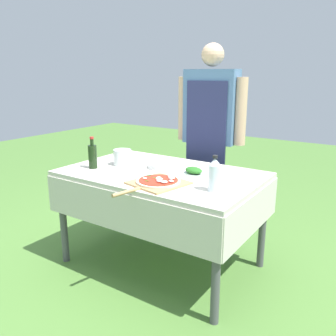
{
  "coord_description": "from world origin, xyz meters",
  "views": [
    {
      "loc": [
        1.48,
        -2.12,
        1.5
      ],
      "look_at": [
        0.06,
        0.0,
        0.81
      ],
      "focal_mm": 38.0,
      "sensor_mm": 36.0,
      "label": 1
    }
  ],
  "objects_px": {
    "prep_table": "(161,184)",
    "pizza_on_peel": "(158,182)",
    "oil_bottle": "(93,156)",
    "water_bottle": "(215,174)",
    "mixing_tub": "(122,157)",
    "herb_container": "(194,171)",
    "person_cook": "(210,125)",
    "plate_stack": "(165,165)"
  },
  "relations": [
    {
      "from": "herb_container",
      "to": "mixing_tub",
      "type": "relative_size",
      "value": 1.4
    },
    {
      "from": "oil_bottle",
      "to": "plate_stack",
      "type": "xyz_separation_m",
      "value": [
        0.46,
        0.33,
        -0.08
      ]
    },
    {
      "from": "pizza_on_peel",
      "to": "oil_bottle",
      "type": "relative_size",
      "value": 2.28
    },
    {
      "from": "herb_container",
      "to": "plate_stack",
      "type": "height_order",
      "value": "herb_container"
    },
    {
      "from": "prep_table",
      "to": "water_bottle",
      "type": "relative_size",
      "value": 6.41
    },
    {
      "from": "pizza_on_peel",
      "to": "herb_container",
      "type": "distance_m",
      "value": 0.36
    },
    {
      "from": "water_bottle",
      "to": "herb_container",
      "type": "xyz_separation_m",
      "value": [
        -0.3,
        0.26,
        -0.08
      ]
    },
    {
      "from": "mixing_tub",
      "to": "herb_container",
      "type": "bearing_deg",
      "value": 8.12
    },
    {
      "from": "water_bottle",
      "to": "herb_container",
      "type": "height_order",
      "value": "water_bottle"
    },
    {
      "from": "oil_bottle",
      "to": "mixing_tub",
      "type": "distance_m",
      "value": 0.24
    },
    {
      "from": "person_cook",
      "to": "oil_bottle",
      "type": "height_order",
      "value": "person_cook"
    },
    {
      "from": "person_cook",
      "to": "mixing_tub",
      "type": "height_order",
      "value": "person_cook"
    },
    {
      "from": "mixing_tub",
      "to": "plate_stack",
      "type": "height_order",
      "value": "mixing_tub"
    },
    {
      "from": "oil_bottle",
      "to": "herb_container",
      "type": "height_order",
      "value": "oil_bottle"
    },
    {
      "from": "prep_table",
      "to": "person_cook",
      "type": "bearing_deg",
      "value": 89.27
    },
    {
      "from": "person_cook",
      "to": "plate_stack",
      "type": "height_order",
      "value": "person_cook"
    },
    {
      "from": "prep_table",
      "to": "person_cook",
      "type": "height_order",
      "value": "person_cook"
    },
    {
      "from": "pizza_on_peel",
      "to": "mixing_tub",
      "type": "relative_size",
      "value": 3.97
    },
    {
      "from": "person_cook",
      "to": "herb_container",
      "type": "height_order",
      "value": "person_cook"
    },
    {
      "from": "person_cook",
      "to": "water_bottle",
      "type": "distance_m",
      "value": 1.09
    },
    {
      "from": "prep_table",
      "to": "mixing_tub",
      "type": "height_order",
      "value": "mixing_tub"
    },
    {
      "from": "plate_stack",
      "to": "herb_container",
      "type": "bearing_deg",
      "value": -6.9
    },
    {
      "from": "oil_bottle",
      "to": "herb_container",
      "type": "distance_m",
      "value": 0.8
    },
    {
      "from": "prep_table",
      "to": "water_bottle",
      "type": "xyz_separation_m",
      "value": [
        0.53,
        -0.18,
        0.2
      ]
    },
    {
      "from": "pizza_on_peel",
      "to": "water_bottle",
      "type": "relative_size",
      "value": 2.46
    },
    {
      "from": "prep_table",
      "to": "pizza_on_peel",
      "type": "xyz_separation_m",
      "value": [
        0.15,
        -0.26,
        0.11
      ]
    },
    {
      "from": "oil_bottle",
      "to": "water_bottle",
      "type": "distance_m",
      "value": 1.04
    },
    {
      "from": "pizza_on_peel",
      "to": "prep_table",
      "type": "bearing_deg",
      "value": 132.14
    },
    {
      "from": "water_bottle",
      "to": "mixing_tub",
      "type": "distance_m",
      "value": 0.93
    },
    {
      "from": "mixing_tub",
      "to": "plate_stack",
      "type": "xyz_separation_m",
      "value": [
        0.34,
        0.12,
        -0.04
      ]
    },
    {
      "from": "pizza_on_peel",
      "to": "water_bottle",
      "type": "height_order",
      "value": "water_bottle"
    },
    {
      "from": "herb_container",
      "to": "mixing_tub",
      "type": "bearing_deg",
      "value": -171.88
    },
    {
      "from": "prep_table",
      "to": "oil_bottle",
      "type": "distance_m",
      "value": 0.58
    },
    {
      "from": "person_cook",
      "to": "herb_container",
      "type": "bearing_deg",
      "value": 103.89
    },
    {
      "from": "oil_bottle",
      "to": "prep_table",
      "type": "bearing_deg",
      "value": 22.2
    },
    {
      "from": "pizza_on_peel",
      "to": "water_bottle",
      "type": "bearing_deg",
      "value": 24.81
    },
    {
      "from": "herb_container",
      "to": "mixing_tub",
      "type": "distance_m",
      "value": 0.62
    },
    {
      "from": "mixing_tub",
      "to": "person_cook",
      "type": "bearing_deg",
      "value": 63.0
    },
    {
      "from": "water_bottle",
      "to": "mixing_tub",
      "type": "xyz_separation_m",
      "value": [
        -0.92,
        0.17,
        -0.05
      ]
    },
    {
      "from": "person_cook",
      "to": "mixing_tub",
      "type": "bearing_deg",
      "value": 58.93
    },
    {
      "from": "person_cook",
      "to": "herb_container",
      "type": "relative_size",
      "value": 8.71
    },
    {
      "from": "pizza_on_peel",
      "to": "herb_container",
      "type": "relative_size",
      "value": 2.84
    }
  ]
}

